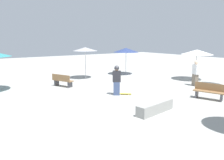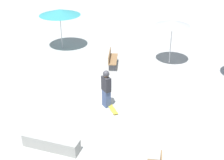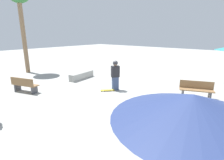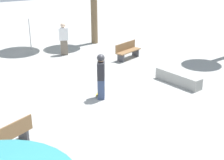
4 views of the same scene
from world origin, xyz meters
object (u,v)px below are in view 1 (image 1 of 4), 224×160
shade_umbrella_navy (126,50)px  skateboard (125,94)px  concrete_ledge (155,107)px  bench_far (62,80)px  shade_umbrella_grey (85,49)px  shade_umbrella_white (197,52)px  bystander_watching (196,73)px  skater_main (117,79)px  bench_near (209,91)px

shade_umbrella_navy → skateboard: bearing=50.9°
skateboard → concrete_ledge: concrete_ledge is taller
bench_far → shade_umbrella_grey: 3.83m
skateboard → shade_umbrella_white: bearing=46.4°
concrete_ledge → bystander_watching: bystander_watching is taller
skater_main → concrete_ledge: bearing=-64.0°
skater_main → skateboard: (-0.42, 0.22, -0.87)m
shade_umbrella_white → shade_umbrella_grey: (6.72, -5.53, 0.19)m
bench_near → shade_umbrella_white: bearing=-67.0°
shade_umbrella_white → shade_umbrella_grey: bearing=-39.5°
bench_far → skater_main: bearing=0.6°
bystander_watching → bench_near: bearing=155.7°
skater_main → shade_umbrella_navy: bearing=80.3°
concrete_ledge → bench_near: bench_near is taller
bench_far → shade_umbrella_white: (-9.48, 3.73, 1.76)m
bench_far → shade_umbrella_navy: bearing=80.3°
concrete_ledge → shade_umbrella_navy: bearing=-121.5°
bench_far → shade_umbrella_grey: size_ratio=0.65×
shade_umbrella_white → shade_umbrella_grey: shade_umbrella_grey is taller
concrete_ledge → shade_umbrella_white: 9.18m
skateboard → bench_near: (-3.11, 3.36, 0.37)m
skater_main → skateboard: skater_main is taller
bench_near → shade_umbrella_white: shade_umbrella_white is taller
skateboard → concrete_ledge: size_ratio=0.34×
skateboard → shade_umbrella_grey: size_ratio=0.28×
skateboard → bench_far: size_ratio=0.44×
skateboard → shade_umbrella_navy: size_ratio=0.30×
skateboard → shade_umbrella_white: 7.68m
concrete_ledge → bystander_watching: size_ratio=1.23×
skater_main → bystander_watching: (-5.93, 1.07, -0.06)m
concrete_ledge → bystander_watching: bearing=-159.5°
skater_main → bench_far: bearing=146.3°
skater_main → shade_umbrella_grey: shade_umbrella_grey is taller
concrete_ledge → shade_umbrella_grey: size_ratio=0.85×
skateboard → concrete_ledge: (0.84, 3.22, 0.18)m
skater_main → concrete_ledge: (0.42, 3.44, -0.69)m
skater_main → concrete_ledge: size_ratio=0.80×
skateboard → bench_near: size_ratio=0.43×
skater_main → bystander_watching: bystander_watching is taller
bench_near → shade_umbrella_grey: shade_umbrella_grey is taller
bench_far → shade_umbrella_grey: bearing=100.5°
bench_near → shade_umbrella_white: 5.94m
shade_umbrella_grey → bystander_watching: (-4.86, 6.78, -1.51)m
bench_far → shade_umbrella_navy: size_ratio=0.69×
shade_umbrella_white → skater_main: bearing=1.3°
shade_umbrella_navy → concrete_ledge: bearing=58.5°
shade_umbrella_navy → shade_umbrella_grey: (3.97, -0.24, 0.18)m
skater_main → bystander_watching: 6.03m
concrete_ledge → shade_umbrella_grey: 9.52m
concrete_ledge → shade_umbrella_navy: (-5.47, -8.91, 1.96)m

